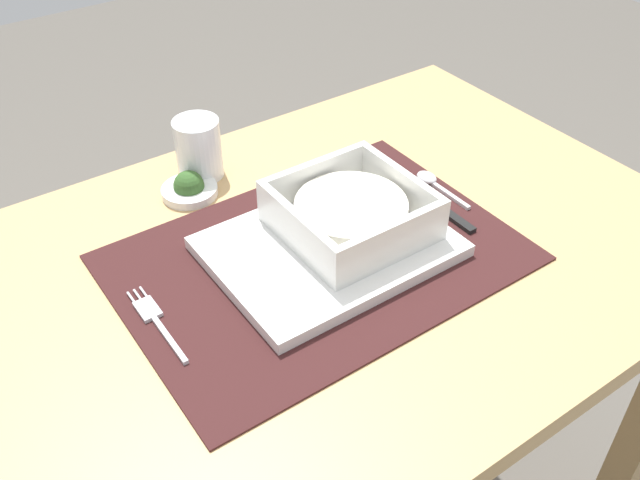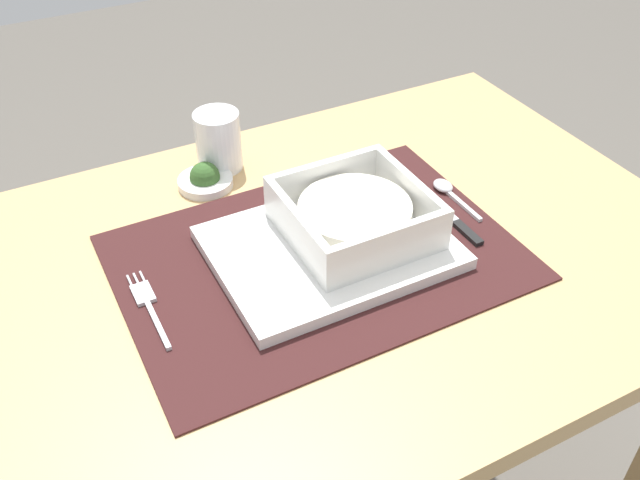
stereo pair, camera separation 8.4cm
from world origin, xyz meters
name	(u,v)px [view 2 (the right image)]	position (x,y,z in m)	size (l,w,h in m)	color
dining_table	(318,324)	(0.00, 0.00, 0.63)	(0.98, 0.66, 0.75)	tan
placemat	(320,258)	(0.00, 0.00, 0.75)	(0.48, 0.34, 0.00)	#381919
serving_plate	(329,247)	(0.02, 0.00, 0.76)	(0.28, 0.22, 0.02)	white
porridge_bowl	(355,217)	(0.05, 0.01, 0.79)	(0.17, 0.17, 0.06)	white
fork	(147,303)	(-0.21, 0.01, 0.75)	(0.02, 0.13, 0.00)	silver
spoon	(447,190)	(0.22, 0.04, 0.76)	(0.02, 0.11, 0.01)	silver
butter_knife	(454,220)	(0.19, -0.02, 0.75)	(0.01, 0.13, 0.01)	black
drinking_glass	(219,144)	(-0.03, 0.25, 0.79)	(0.06, 0.06, 0.09)	white
condiment_saucer	(205,179)	(-0.07, 0.21, 0.76)	(0.08, 0.08, 0.04)	white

